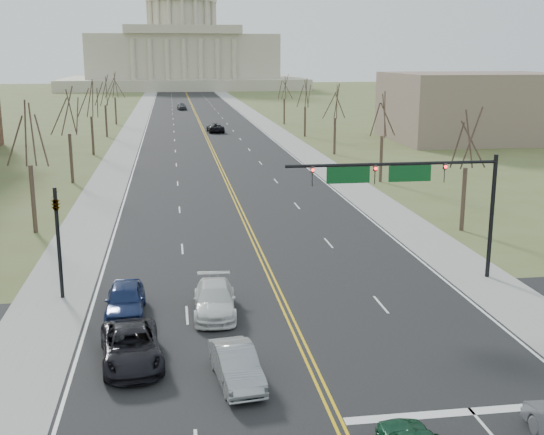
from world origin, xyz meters
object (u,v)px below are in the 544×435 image
object	(u,v)px
car_sb_inner_second	(215,300)
car_far_sb	(182,106)
car_sb_outer_second	(125,300)
car_far_nb	(215,128)
car_sb_outer_lead	(131,347)
car_sb_inner_lead	(236,365)
signal_mast	(408,182)
signal_left	(58,230)

from	to	relation	value
car_sb_inner_second	car_far_sb	size ratio (longest dim) A/B	1.05
car_sb_outer_second	car_far_nb	size ratio (longest dim) A/B	0.86
car_sb_outer_second	car_far_nb	bearing A→B (deg)	82.50
car_sb_outer_lead	car_sb_outer_second	xyz separation A→B (m)	(-0.57, 5.50, 0.07)
car_sb_inner_lead	car_far_sb	xyz separation A→B (m)	(0.45, 138.45, 0.11)
signal_mast	signal_left	size ratio (longest dim) A/B	2.02
signal_mast	car_sb_outer_lead	xyz separation A→B (m)	(-14.88, -8.58, -5.02)
signal_mast	signal_left	world-z (taller)	signal_mast
car_far_sb	signal_left	bearing A→B (deg)	-99.46
car_sb_outer_lead	signal_left	bearing A→B (deg)	108.85
car_sb_outer_lead	car_sb_outer_second	world-z (taller)	car_sb_outer_second
signal_left	car_far_sb	bearing A→B (deg)	86.09
car_sb_inner_lead	car_sb_inner_second	distance (m)	7.50
car_far_nb	car_sb_outer_second	bearing A→B (deg)	79.48
car_sb_outer_lead	car_sb_inner_second	bearing A→B (deg)	46.69
car_sb_inner_lead	car_far_nb	size ratio (longest dim) A/B	0.79
car_far_sb	car_far_nb	bearing A→B (deg)	-90.10
signal_mast	car_sb_inner_lead	world-z (taller)	signal_mast
car_sb_inner_second	car_sb_outer_second	xyz separation A→B (m)	(-4.40, 0.39, 0.07)
signal_left	car_far_sb	size ratio (longest dim) A/B	1.25
car_sb_outer_second	car_far_nb	distance (m)	82.40
signal_mast	car_sb_outer_second	world-z (taller)	signal_mast
car_sb_outer_second	car_far_sb	world-z (taller)	car_far_sb
car_far_nb	car_sb_inner_lead	bearing A→B (deg)	83.10
signal_mast	car_sb_outer_second	bearing A→B (deg)	-168.73
signal_left	car_sb_inner_second	xyz separation A→B (m)	(7.89, -3.47, -2.97)
car_sb_inner_second	car_far_nb	xyz separation A→B (m)	(5.47, 82.20, 0.03)
signal_left	car_far_nb	size ratio (longest dim) A/B	1.10
car_sb_outer_lead	car_far_nb	world-z (taller)	car_far_nb
car_sb_inner_lead	car_far_sb	size ratio (longest dim) A/B	0.90
signal_left	car_far_nb	xyz separation A→B (m)	(13.36, 78.73, -2.94)
signal_left	car_far_nb	distance (m)	79.91
car_sb_inner_lead	car_sb_outer_second	distance (m)	9.21
signal_left	car_sb_outer_lead	size ratio (longest dim) A/B	1.14
car_sb_inner_lead	car_far_sb	bearing A→B (deg)	82.54
signal_left	car_sb_outer_second	size ratio (longest dim) A/B	1.27
car_sb_inner_lead	car_sb_outer_lead	world-z (taller)	car_sb_outer_lead
car_sb_inner_lead	car_far_nb	distance (m)	89.83
car_sb_outer_second	car_far_nb	world-z (taller)	car_sb_outer_second
car_sb_inner_lead	car_sb_inner_second	xyz separation A→B (m)	(-0.37, 7.49, 0.02)
car_sb_outer_lead	car_sb_outer_second	bearing A→B (deg)	89.43
signal_mast	car_far_nb	size ratio (longest dim) A/B	2.22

